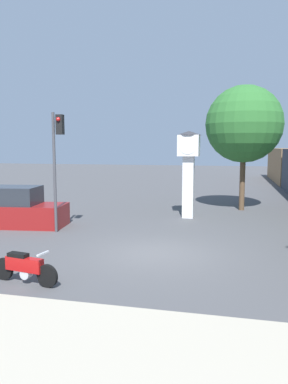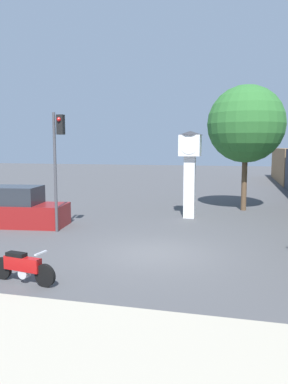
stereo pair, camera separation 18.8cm
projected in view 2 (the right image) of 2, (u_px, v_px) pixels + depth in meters
ground_plane at (155, 253)px, 12.60m from camera, size 120.00×120.00×0.00m
motorcycle at (23, 267)px, 9.84m from camera, size 2.02×0.55×0.90m
clock_tower at (190, 160)px, 18.62m from camera, size 1.24×1.24×4.35m
traffic_light at (58, 152)px, 15.38m from camera, size 0.50×0.35×4.97m
street_tree at (246, 124)px, 20.61m from camera, size 4.25×4.25×6.95m
parked_car at (19, 209)px, 16.95m from camera, size 4.39×2.32×1.80m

